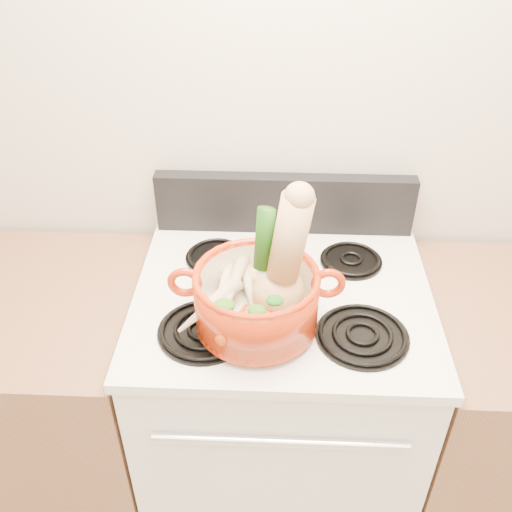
{
  "coord_description": "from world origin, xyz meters",
  "views": [
    {
      "loc": [
        -0.02,
        0.25,
        1.92
      ],
      "look_at": [
        -0.06,
        1.24,
        1.18
      ],
      "focal_mm": 40.0,
      "sensor_mm": 36.0,
      "label": 1
    }
  ],
  "objects_px": {
    "stove_body": "(279,411)",
    "dutch_oven": "(256,299)",
    "squash": "(279,256)",
    "leek": "(264,261)"
  },
  "relations": [
    {
      "from": "stove_body",
      "to": "dutch_oven",
      "type": "distance_m",
      "value": 0.6
    },
    {
      "from": "leek",
      "to": "squash",
      "type": "bearing_deg",
      "value": 8.44
    },
    {
      "from": "stove_body",
      "to": "squash",
      "type": "bearing_deg",
      "value": -96.35
    },
    {
      "from": "stove_body",
      "to": "squash",
      "type": "distance_m",
      "value": 0.7
    },
    {
      "from": "stove_body",
      "to": "leek",
      "type": "distance_m",
      "value": 0.69
    },
    {
      "from": "stove_body",
      "to": "squash",
      "type": "xyz_separation_m",
      "value": [
        -0.01,
        -0.12,
        0.69
      ]
    },
    {
      "from": "dutch_oven",
      "to": "leek",
      "type": "relative_size",
      "value": 1.06
    },
    {
      "from": "stove_body",
      "to": "dutch_oven",
      "type": "height_order",
      "value": "dutch_oven"
    },
    {
      "from": "squash",
      "to": "leek",
      "type": "bearing_deg",
      "value": 147.15
    },
    {
      "from": "dutch_oven",
      "to": "leek",
      "type": "distance_m",
      "value": 0.1
    }
  ]
}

